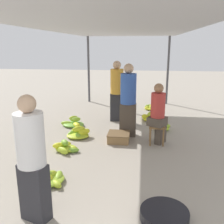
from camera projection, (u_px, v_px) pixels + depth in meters
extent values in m
cylinder|color=#4C4C51|center=(89.00, 70.00, 9.25)|extent=(0.08, 0.08, 2.40)
cylinder|color=#4C4C51|center=(168.00, 71.00, 8.91)|extent=(0.08, 0.08, 2.40)
cube|color=#B2B2B7|center=(118.00, 29.00, 5.33)|extent=(3.29, 7.56, 0.04)
cube|color=#2D2D33|center=(35.00, 192.00, 3.01)|extent=(0.39, 0.29, 0.73)
cylinder|color=white|center=(30.00, 140.00, 2.83)|extent=(0.42, 0.42, 0.63)
sphere|color=tan|center=(27.00, 104.00, 2.73)|extent=(0.21, 0.21, 0.21)
cube|color=brown|center=(157.00, 126.00, 5.35)|extent=(0.34, 0.34, 0.04)
cylinder|color=brown|center=(150.00, 137.00, 5.29)|extent=(0.04, 0.04, 0.39)
cylinder|color=brown|center=(163.00, 138.00, 5.26)|extent=(0.04, 0.04, 0.39)
cylinder|color=brown|center=(150.00, 133.00, 5.55)|extent=(0.04, 0.04, 0.39)
cylinder|color=brown|center=(162.00, 133.00, 5.52)|extent=(0.04, 0.04, 0.39)
cube|color=#4C4238|center=(161.00, 134.00, 5.44)|extent=(0.27, 0.34, 0.43)
cube|color=#4C4238|center=(157.00, 121.00, 5.32)|extent=(0.46, 0.46, 0.18)
cylinder|color=#BF3833|center=(158.00, 105.00, 5.23)|extent=(0.41, 0.41, 0.52)
sphere|color=#9E704C|center=(159.00, 88.00, 5.14)|extent=(0.20, 0.20, 0.20)
cylinder|color=black|center=(164.00, 215.00, 3.07)|extent=(0.60, 0.60, 0.12)
ellipsoid|color=yellow|center=(68.00, 145.00, 5.22)|extent=(0.16, 0.24, 0.13)
ellipsoid|color=#BDD02A|center=(59.00, 146.00, 5.11)|extent=(0.24, 0.21, 0.09)
ellipsoid|color=#B0CB2D|center=(73.00, 149.00, 5.03)|extent=(0.22, 0.14, 0.11)
ellipsoid|color=#AAC82E|center=(63.00, 151.00, 4.92)|extent=(0.31, 0.27, 0.13)
ellipsoid|color=yellow|center=(59.00, 146.00, 5.06)|extent=(0.27, 0.21, 0.12)
ellipsoid|color=#7DB636|center=(73.00, 150.00, 4.99)|extent=(0.28, 0.18, 0.10)
ellipsoid|color=#7FB735|center=(65.00, 143.00, 5.08)|extent=(0.25, 0.26, 0.12)
ellipsoid|color=#B1CB2D|center=(66.00, 148.00, 5.08)|extent=(0.43, 0.37, 0.10)
ellipsoid|color=#AFCA2D|center=(56.00, 184.00, 3.77)|extent=(0.24, 0.23, 0.10)
ellipsoid|color=#97C131|center=(42.00, 175.00, 3.94)|extent=(0.19, 0.33, 0.12)
ellipsoid|color=#B7CD2B|center=(48.00, 175.00, 3.93)|extent=(0.31, 0.32, 0.13)
ellipsoid|color=yellow|center=(46.00, 177.00, 3.91)|extent=(0.34, 0.30, 0.14)
ellipsoid|color=#7CB636|center=(31.00, 176.00, 3.96)|extent=(0.25, 0.33, 0.15)
ellipsoid|color=#91BE32|center=(59.00, 176.00, 3.98)|extent=(0.18, 0.31, 0.11)
ellipsoid|color=#98C131|center=(45.00, 173.00, 3.91)|extent=(0.26, 0.17, 0.10)
ellipsoid|color=#9CC330|center=(46.00, 179.00, 3.91)|extent=(0.58, 0.51, 0.10)
ellipsoid|color=#A6C72E|center=(73.00, 118.00, 6.66)|extent=(0.25, 0.23, 0.12)
ellipsoid|color=#8DBD33|center=(75.00, 119.00, 6.64)|extent=(0.32, 0.25, 0.12)
ellipsoid|color=#94C032|center=(67.00, 123.00, 6.64)|extent=(0.35, 0.15, 0.14)
ellipsoid|color=yellow|center=(77.00, 125.00, 6.46)|extent=(0.30, 0.36, 0.11)
ellipsoid|color=#73B238|center=(74.00, 124.00, 6.63)|extent=(0.55, 0.48, 0.10)
ellipsoid|color=yellow|center=(84.00, 132.00, 5.80)|extent=(0.32, 0.33, 0.14)
ellipsoid|color=#BDD02A|center=(83.00, 134.00, 5.82)|extent=(0.22, 0.34, 0.12)
ellipsoid|color=#82B835|center=(72.00, 133.00, 5.89)|extent=(0.22, 0.28, 0.14)
ellipsoid|color=#81B835|center=(78.00, 136.00, 5.73)|extent=(0.21, 0.26, 0.14)
ellipsoid|color=#CAD528|center=(79.00, 129.00, 5.75)|extent=(0.31, 0.24, 0.13)
ellipsoid|color=#93BF32|center=(79.00, 131.00, 6.01)|extent=(0.30, 0.27, 0.11)
ellipsoid|color=#8DBD33|center=(76.00, 131.00, 5.90)|extent=(0.32, 0.22, 0.10)
ellipsoid|color=#B4CC2C|center=(78.00, 135.00, 5.81)|extent=(0.52, 0.45, 0.10)
ellipsoid|color=yellow|center=(145.00, 117.00, 7.16)|extent=(0.25, 0.23, 0.14)
ellipsoid|color=#93BF32|center=(151.00, 115.00, 7.20)|extent=(0.14, 0.27, 0.14)
ellipsoid|color=#80B835|center=(157.00, 119.00, 7.00)|extent=(0.25, 0.31, 0.13)
ellipsoid|color=#B2CC2C|center=(150.00, 114.00, 7.07)|extent=(0.24, 0.30, 0.14)
ellipsoid|color=yellow|center=(152.00, 119.00, 7.11)|extent=(0.50, 0.44, 0.10)
ellipsoid|color=#8DBD33|center=(151.00, 107.00, 8.31)|extent=(0.19, 0.29, 0.11)
ellipsoid|color=yellow|center=(147.00, 108.00, 8.31)|extent=(0.19, 0.23, 0.14)
ellipsoid|color=yellow|center=(150.00, 107.00, 8.31)|extent=(0.17, 0.24, 0.15)
ellipsoid|color=#95C031|center=(148.00, 106.00, 8.35)|extent=(0.30, 0.26, 0.12)
ellipsoid|color=yellow|center=(151.00, 108.00, 8.30)|extent=(0.40, 0.35, 0.10)
ellipsoid|color=yellow|center=(162.00, 123.00, 6.30)|extent=(0.31, 0.15, 0.13)
ellipsoid|color=#97C131|center=(166.00, 126.00, 6.28)|extent=(0.28, 0.21, 0.12)
ellipsoid|color=#75B337|center=(163.00, 127.00, 6.23)|extent=(0.30, 0.27, 0.09)
ellipsoid|color=#8CBC33|center=(160.00, 128.00, 6.27)|extent=(0.33, 0.31, 0.14)
ellipsoid|color=#A8C72E|center=(162.00, 128.00, 6.29)|extent=(0.35, 0.31, 0.10)
cube|color=olive|center=(119.00, 138.00, 5.57)|extent=(0.46, 0.46, 0.17)
cube|color=brown|center=(119.00, 133.00, 5.55)|extent=(0.48, 0.48, 0.02)
cube|color=#2D2D33|center=(117.00, 107.00, 7.05)|extent=(0.39, 0.24, 0.78)
cylinder|color=gold|center=(117.00, 81.00, 6.86)|extent=(0.39, 0.39, 0.68)
sphere|color=tan|center=(117.00, 65.00, 6.74)|extent=(0.22, 0.22, 0.22)
cube|color=#4C4238|center=(128.00, 120.00, 5.84)|extent=(0.38, 0.21, 0.79)
cylinder|color=#3359B2|center=(128.00, 89.00, 5.65)|extent=(0.36, 0.36, 0.68)
sphere|color=tan|center=(129.00, 69.00, 5.53)|extent=(0.22, 0.22, 0.22)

